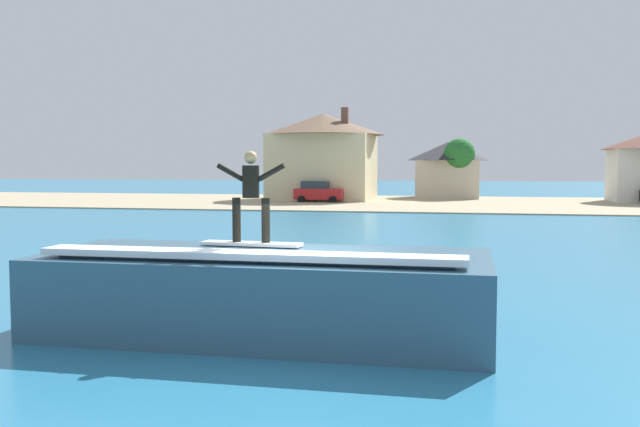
{
  "coord_description": "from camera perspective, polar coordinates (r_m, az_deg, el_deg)",
  "views": [
    {
      "loc": [
        2.82,
        -11.93,
        3.22
      ],
      "look_at": [
        -0.94,
        5.77,
        1.95
      ],
      "focal_mm": 38.89,
      "sensor_mm": 36.0,
      "label": 1
    }
  ],
  "objects": [
    {
      "name": "house_with_chimney",
      "position": [
        63.08,
        0.26,
        5.04
      ],
      "size": [
        11.03,
        11.03,
        8.28
      ],
      "color": "beige",
      "rests_on": "ground_plane"
    },
    {
      "name": "surfer",
      "position": [
        13.05,
        -5.71,
        1.86
      ],
      "size": [
        1.34,
        0.32,
        1.71
      ],
      "color": "black",
      "rests_on": "surfboard"
    },
    {
      "name": "surfboard",
      "position": [
        13.12,
        -5.64,
        -2.49
      ],
      "size": [
        1.95,
        0.51,
        0.06
      ],
      "color": "white",
      "rests_on": "wave_crest"
    },
    {
      "name": "ground_plane",
      "position": [
        12.68,
        -1.27,
        -10.71
      ],
      "size": [
        260.0,
        260.0,
        0.0
      ],
      "primitive_type": "plane",
      "color": "teal"
    },
    {
      "name": "house_small_cottage",
      "position": [
        67.6,
        10.49,
        3.81
      ],
      "size": [
        7.89,
        7.89,
        5.43
      ],
      "color": "beige",
      "rests_on": "ground_plane"
    },
    {
      "name": "tree_tall_bare",
      "position": [
        65.02,
        11.41,
        4.79
      ],
      "size": [
        2.87,
        2.87,
        5.66
      ],
      "color": "brown",
      "rests_on": "ground_plane"
    },
    {
      "name": "wave_crest",
      "position": [
        13.44,
        -4.48,
        -6.36
      ],
      "size": [
        8.48,
        3.7,
        1.71
      ],
      "color": "#34596F",
      "rests_on": "ground_plane"
    },
    {
      "name": "shoreline_bank",
      "position": [
        58.59,
        9.22,
        0.86
      ],
      "size": [
        120.0,
        24.21,
        0.09
      ],
      "color": "tan",
      "rests_on": "ground_plane"
    },
    {
      "name": "car_near_shore",
      "position": [
        58.87,
        -0.11,
        1.8
      ],
      "size": [
        4.14,
        2.24,
        1.86
      ],
      "color": "red",
      "rests_on": "ground_plane"
    }
  ]
}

